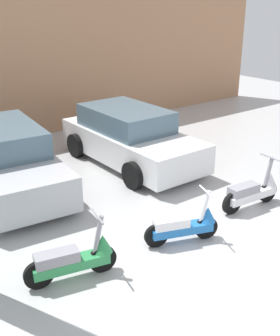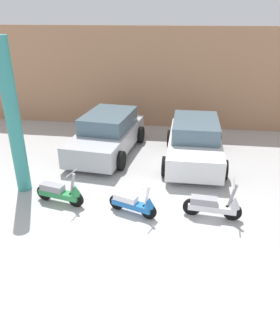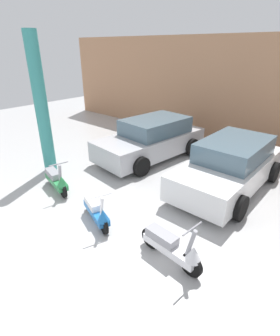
% 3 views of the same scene
% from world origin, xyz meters
% --- Properties ---
extents(ground_plane, '(28.00, 28.00, 0.00)m').
position_xyz_m(ground_plane, '(0.00, 0.00, 0.00)').
color(ground_plane, '#B2B2B2').
extents(wall_back, '(19.60, 0.12, 4.19)m').
position_xyz_m(wall_back, '(0.00, 8.34, 2.09)').
color(wall_back, tan).
rests_on(wall_back, ground_plane).
extents(scooter_front_left, '(1.40, 0.61, 0.99)m').
position_xyz_m(scooter_front_left, '(-2.07, 1.30, 0.35)').
color(scooter_front_left, black).
rests_on(scooter_front_left, ground_plane).
extents(scooter_front_right, '(1.29, 0.68, 0.94)m').
position_xyz_m(scooter_front_right, '(-0.06, 1.06, 0.33)').
color(scooter_front_right, black).
rests_on(scooter_front_right, ground_plane).
extents(scooter_front_center, '(1.45, 0.52, 1.01)m').
position_xyz_m(scooter_front_center, '(1.93, 1.21, 0.36)').
color(scooter_front_center, black).
rests_on(scooter_front_center, ground_plane).
extents(car_rear_left, '(2.36, 4.33, 1.42)m').
position_xyz_m(car_rear_left, '(-1.68, 5.04, 0.68)').
color(car_rear_left, '#B7B7BC').
rests_on(car_rear_left, ground_plane).
extents(car_rear_center, '(2.00, 4.12, 1.40)m').
position_xyz_m(car_rear_center, '(1.44, 4.72, 0.67)').
color(car_rear_center, white).
rests_on(car_rear_center, ground_plane).
extents(support_column_side, '(0.39, 0.39, 4.19)m').
position_xyz_m(support_column_side, '(-3.44, 1.92, 2.09)').
color(support_column_side, teal).
rests_on(support_column_side, ground_plane).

